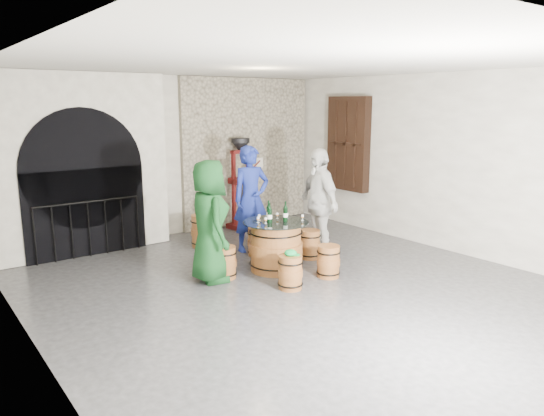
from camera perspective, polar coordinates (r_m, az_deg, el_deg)
ground at (r=7.65m, az=2.70°, el=-8.87°), size 8.00×8.00×0.00m
wall_back at (r=10.61m, az=-11.10°, el=5.60°), size 8.00×0.00×8.00m
wall_left at (r=5.73m, az=-25.35°, el=-0.34°), size 0.00×8.00×8.00m
wall_right at (r=9.83m, az=18.84°, el=4.73°), size 0.00×8.00×8.00m
ceiling at (r=7.18m, az=2.95°, el=15.80°), size 8.00×8.00×0.00m
stone_facing_panel at (r=11.45m, az=-2.79°, el=6.23°), size 3.20×0.12×3.18m
arched_opening at (r=9.70m, az=-20.59°, el=4.41°), size 3.10×0.60×3.19m
shuttered_window at (r=11.25m, az=8.41°, el=7.05°), size 0.23×1.10×2.00m
barrel_table at (r=8.32m, az=0.43°, el=-4.25°), size 1.05×1.05×0.81m
barrel_stool_left at (r=8.02m, az=-5.25°, el=-6.03°), size 0.38×0.38×0.50m
barrel_stool_far at (r=9.15m, az=-1.59°, el=-3.74°), size 0.38×0.38×0.50m
barrel_stool_right at (r=9.01m, az=4.22°, el=-4.03°), size 0.38×0.38×0.50m
barrel_stool_near_right at (r=8.08m, az=6.27°, el=-5.91°), size 0.38×0.38×0.50m
barrel_stool_near_left at (r=7.55m, az=2.05°, el=-7.14°), size 0.38×0.38×0.50m
green_cap at (r=7.46m, az=2.09°, el=-5.01°), size 0.23×0.18×0.10m
person_green at (r=7.76m, az=-6.95°, el=-1.48°), size 0.76×1.01×1.85m
person_blue at (r=9.31m, az=-2.33°, el=1.02°), size 0.76×0.55×1.92m
person_white at (r=9.02m, az=5.18°, el=0.59°), size 0.69×1.19×1.91m
wine_bottle_left at (r=8.10m, az=-0.26°, el=-0.75°), size 0.08×0.08×0.32m
wine_bottle_center at (r=8.21m, az=1.50°, el=-0.58°), size 0.08×0.08×0.32m
wine_bottle_right at (r=8.28m, az=-0.37°, el=-0.49°), size 0.08×0.08×0.32m
tasting_glass_a at (r=8.08m, az=-0.70°, el=-1.39°), size 0.05×0.05×0.10m
tasting_glass_b at (r=8.44m, az=1.66°, el=-0.82°), size 0.05×0.05×0.10m
tasting_glass_c at (r=8.29m, az=-1.43°, el=-1.05°), size 0.05×0.05×0.10m
tasting_glass_d at (r=8.41m, az=0.60°, el=-0.86°), size 0.05×0.05×0.10m
tasting_glass_e at (r=8.29m, az=3.39°, el=-1.07°), size 0.05×0.05×0.10m
tasting_glass_f at (r=8.13m, az=-1.55°, el=-1.31°), size 0.05×0.05×0.10m
side_barrel at (r=9.76m, az=-7.65°, el=-2.53°), size 0.46×0.46×0.62m
corking_press at (r=11.00m, az=-3.45°, el=3.52°), size 0.82×0.50×1.94m
control_box at (r=11.55m, az=-1.52°, el=5.04°), size 0.18×0.10×0.22m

